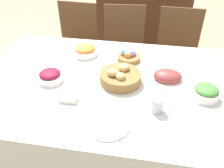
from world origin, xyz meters
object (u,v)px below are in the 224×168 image
object	(u,v)px
ham_platter	(168,77)
egg_basket	(128,57)
chair_far_right	(176,53)
bread_basket	(120,77)
carrot_bowl	(85,51)
beet_salad_bowl	(50,76)
butter_dish	(68,99)
dinner_plate	(108,124)
knife	(136,127)
sideboard	(142,23)
spoon	(141,128)
fork	(81,121)
green_salad_bowl	(206,92)
chair_far_left	(76,45)
chair_far_center	(123,49)
drinking_cup	(157,104)

from	to	relation	value
ham_platter	egg_basket	bearing A→B (deg)	142.26
chair_far_right	bread_basket	xyz separation A→B (m)	(-0.45, -0.93, 0.29)
carrot_bowl	beet_salad_bowl	bearing A→B (deg)	-109.56
egg_basket	butter_dish	world-z (taller)	egg_basket
beet_salad_bowl	dinner_plate	world-z (taller)	beet_salad_bowl
butter_dish	carrot_bowl	bearing A→B (deg)	94.70
butter_dish	knife	bearing A→B (deg)	-20.26
chair_far_right	sideboard	bearing A→B (deg)	117.35
knife	dinner_plate	bearing A→B (deg)	175.52
beet_salad_bowl	spoon	bearing A→B (deg)	-27.91
carrot_bowl	fork	size ratio (longest dim) A/B	1.08
egg_basket	fork	distance (m)	0.72
fork	dinner_plate	bearing A→B (deg)	-4.48
knife	carrot_bowl	bearing A→B (deg)	118.31
bread_basket	butter_dish	world-z (taller)	bread_basket
beet_salad_bowl	green_salad_bowl	xyz separation A→B (m)	(1.00, -0.01, 0.00)
fork	knife	size ratio (longest dim) A/B	1.00
spoon	carrot_bowl	bearing A→B (deg)	128.90
chair_far_left	butter_dish	distance (m)	1.25
beet_salad_bowl	egg_basket	bearing A→B (deg)	37.27
dinner_plate	knife	distance (m)	0.15
ham_platter	green_salad_bowl	distance (m)	0.27
ham_platter	butter_dish	xyz separation A→B (m)	(-0.59, -0.32, -0.01)
green_salad_bowl	fork	size ratio (longest dim) A/B	0.99
egg_basket	knife	distance (m)	0.71
butter_dish	chair_far_right	bearing A→B (deg)	58.22
sideboard	egg_basket	size ratio (longest dim) A/B	6.61
beet_salad_bowl	butter_dish	xyz separation A→B (m)	(0.18, -0.18, -0.02)
chair_far_left	knife	xyz separation A→B (m)	(0.75, -1.33, 0.25)
green_salad_bowl	chair_far_center	bearing A→B (deg)	122.09
green_salad_bowl	sideboard	bearing A→B (deg)	104.51
green_salad_bowl	knife	bearing A→B (deg)	-140.35
sideboard	butter_dish	xyz separation A→B (m)	(-0.33, -2.04, 0.30)
egg_basket	fork	bearing A→B (deg)	-104.15
chair_far_right	drinking_cup	distance (m)	1.23
beet_salad_bowl	spoon	size ratio (longest dim) A/B	0.98
butter_dish	spoon	bearing A→B (deg)	-19.01
chair_far_right	butter_dish	bearing A→B (deg)	-119.31
dinner_plate	knife	world-z (taller)	dinner_plate
egg_basket	knife	world-z (taller)	egg_basket
beet_salad_bowl	carrot_bowl	bearing A→B (deg)	70.44
chair_far_left	knife	world-z (taller)	chair_far_left
drinking_cup	bread_basket	bearing A→B (deg)	135.15
fork	chair_far_center	bearing A→B (deg)	82.80
chair_far_right	beet_salad_bowl	size ratio (longest dim) A/B	5.59
chair_far_right	ham_platter	world-z (taller)	chair_far_right
dinner_plate	butter_dish	distance (m)	0.31
knife	drinking_cup	size ratio (longest dim) A/B	1.85
knife	butter_dish	distance (m)	0.45
bread_basket	carrot_bowl	xyz separation A→B (m)	(-0.33, 0.32, -0.00)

